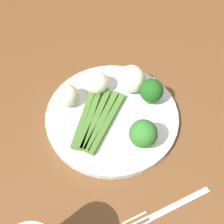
# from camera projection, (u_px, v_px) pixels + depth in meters

# --- Properties ---
(dining_table) EXTENTS (1.30, 1.04, 0.76)m
(dining_table) POSITION_uv_depth(u_px,v_px,m) (122.00, 160.00, 0.64)
(dining_table) COLOR brown
(dining_table) RESTS_ON ground_plane
(plate) EXTENTS (0.28, 0.28, 0.01)m
(plate) POSITION_uv_depth(u_px,v_px,m) (112.00, 115.00, 0.58)
(plate) COLOR white
(plate) RESTS_ON dining_table
(asparagus_bundle) EXTENTS (0.16, 0.13, 0.01)m
(asparagus_bundle) POSITION_uv_depth(u_px,v_px,m) (96.00, 119.00, 0.56)
(asparagus_bundle) COLOR #47752D
(asparagus_bundle) RESTS_ON plate
(broccoli_back_right) EXTENTS (0.05, 0.05, 0.06)m
(broccoli_back_right) POSITION_uv_depth(u_px,v_px,m) (151.00, 91.00, 0.57)
(broccoli_back_right) COLOR #4C7F2B
(broccoli_back_right) RESTS_ON plate
(broccoli_front_left) EXTENTS (0.05, 0.05, 0.06)m
(broccoli_front_left) POSITION_uv_depth(u_px,v_px,m) (143.00, 134.00, 0.51)
(broccoli_front_left) COLOR #609E3D
(broccoli_front_left) RESTS_ON plate
(cauliflower_near_fork) EXTENTS (0.06, 0.06, 0.06)m
(cauliflower_near_fork) POSITION_uv_depth(u_px,v_px,m) (131.00, 79.00, 0.59)
(cauliflower_near_fork) COLOR white
(cauliflower_near_fork) RESTS_ON plate
(cauliflower_left) EXTENTS (0.05, 0.05, 0.05)m
(cauliflower_left) POSITION_uv_depth(u_px,v_px,m) (97.00, 83.00, 0.59)
(cauliflower_left) COLOR silver
(cauliflower_left) RESTS_ON plate
(cauliflower_front) EXTENTS (0.05, 0.05, 0.05)m
(cauliflower_front) POSITION_uv_depth(u_px,v_px,m) (67.00, 96.00, 0.57)
(cauliflower_front) COLOR beige
(cauliflower_front) RESTS_ON plate
(fork) EXTENTS (0.06, 0.16, 0.00)m
(fork) POSITION_uv_depth(u_px,v_px,m) (167.00, 210.00, 0.48)
(fork) COLOR silver
(fork) RESTS_ON dining_table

